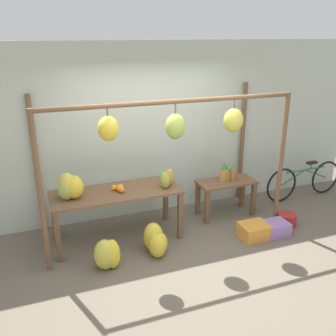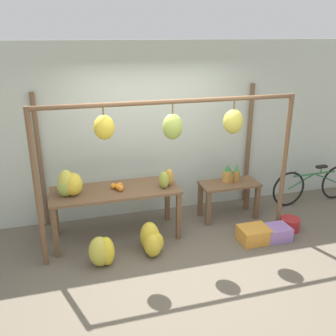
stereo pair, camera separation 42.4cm
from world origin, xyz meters
The scene contains 15 objects.
ground_plane centered at (0.00, 0.00, 0.00)m, with size 20.00×20.00×0.00m, color #665B4C.
shop_wall_back centered at (0.00, 1.64, 1.40)m, with size 8.00×0.08×2.80m.
stall_awning centered at (0.03, 0.63, 1.55)m, with size 3.54×1.28×2.11m.
display_table_main centered at (-0.71, 0.89, 0.67)m, with size 1.84×0.72×0.77m.
display_table_side centered at (1.16, 1.02, 0.47)m, with size 0.96×0.45×0.61m.
banana_pile_on_table centered at (-1.35, 0.86, 0.94)m, with size 0.40×0.34×0.37m.
orange_pile centered at (-0.66, 0.87, 0.81)m, with size 0.18×0.21×0.09m.
pineapple_cluster centered at (1.17, 1.06, 0.73)m, with size 0.28×0.17×0.32m.
banana_pile_ground_left centered at (-1.01, 0.19, 0.21)m, with size 0.38×0.31×0.42m.
banana_pile_ground_right centered at (-0.31, 0.31, 0.19)m, with size 0.39×0.52×0.44m.
fruit_crate_white centered at (1.19, 0.19, 0.11)m, with size 0.42×0.35×0.23m.
blue_bucket centered at (1.90, 0.35, 0.10)m, with size 0.30×0.30×0.19m.
parked_bicycle centered at (2.86, 1.14, 0.34)m, with size 1.66×0.10×0.68m.
papaya_pile centered at (0.02, 0.78, 0.90)m, with size 0.27×0.25×0.26m.
fruit_crate_purple centered at (1.55, 0.17, 0.10)m, with size 0.38×0.32×0.20m.
Camera 2 is at (-1.34, -4.10, 2.90)m, focal length 40.00 mm.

